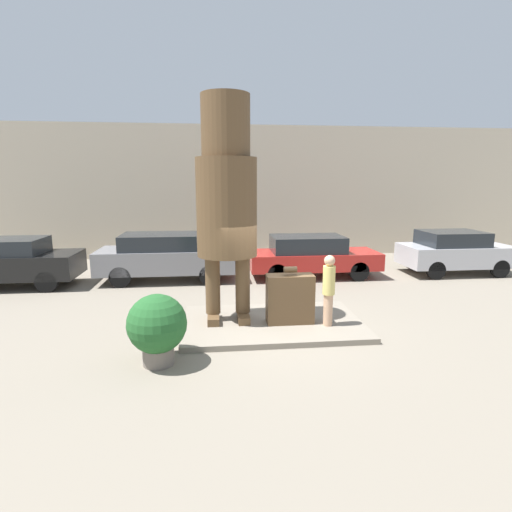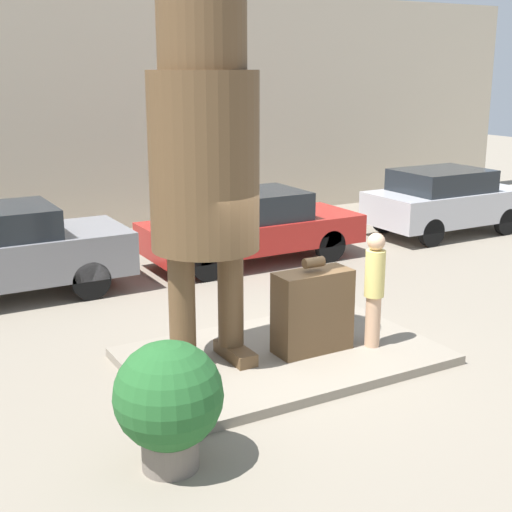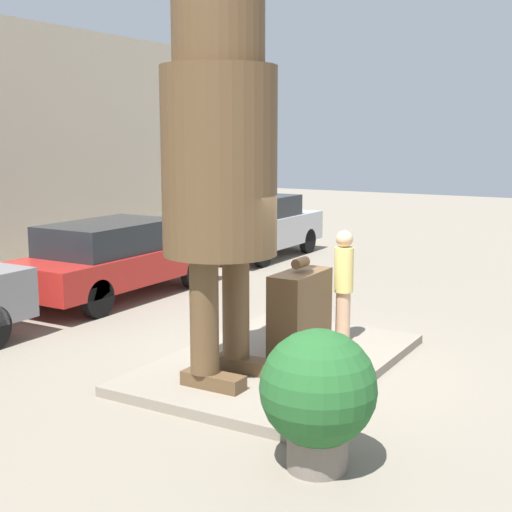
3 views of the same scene
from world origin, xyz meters
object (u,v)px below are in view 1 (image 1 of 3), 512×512
at_px(parked_car_red, 311,255).
at_px(parked_car_silver, 454,251).
at_px(tourist, 329,287).
at_px(parked_car_grey, 166,256).
at_px(planter_pot, 157,326).
at_px(statue_figure, 227,193).
at_px(giant_suitcase, 290,299).
at_px(parked_car_black, 15,261).

xyz_separation_m(parked_car_red, parked_car_silver, (5.58, -0.04, 0.05)).
bearing_deg(tourist, parked_car_grey, 128.92).
bearing_deg(planter_pot, tourist, 20.11).
bearing_deg(statue_figure, giant_suitcase, -14.67).
bearing_deg(parked_car_grey, parked_car_black, -175.77).
relative_size(parked_car_black, parked_car_silver, 1.00).
distance_m(tourist, parked_car_silver, 8.40).
distance_m(tourist, parked_car_grey, 6.94).
distance_m(statue_figure, planter_pot, 3.52).
distance_m(giant_suitcase, planter_pot, 3.36).
bearing_deg(parked_car_red, tourist, -99.81).
distance_m(parked_car_red, planter_pot, 8.21).
relative_size(statue_figure, tourist, 3.13).
xyz_separation_m(tourist, parked_car_black, (-9.29, 5.03, -0.19)).
bearing_deg(parked_car_grey, tourist, -51.08).
distance_m(tourist, parked_car_red, 5.43).
xyz_separation_m(parked_car_grey, parked_car_red, (5.28, -0.05, -0.08)).
height_order(tourist, parked_car_grey, tourist).
height_order(giant_suitcase, parked_car_silver, parked_car_silver).
xyz_separation_m(giant_suitcase, parked_car_silver, (7.37, 5.02, 0.14)).
xyz_separation_m(parked_car_black, parked_car_silver, (15.80, 0.28, -0.01)).
distance_m(statue_figure, parked_car_silver, 10.26).
bearing_deg(parked_car_red, parked_car_silver, -0.36).
bearing_deg(statue_figure, parked_car_red, 55.03).
xyz_separation_m(parked_car_black, parked_car_red, (10.22, 0.32, -0.05)).
height_order(statue_figure, parked_car_black, statue_figure).
distance_m(giant_suitcase, parked_car_silver, 8.92).
bearing_deg(parked_car_silver, statue_figure, -152.37).
bearing_deg(giant_suitcase, parked_car_black, 150.66).
bearing_deg(giant_suitcase, parked_car_silver, 34.25).
bearing_deg(parked_car_red, parked_car_black, -178.23).
relative_size(statue_figure, parked_car_grey, 1.11).
bearing_deg(parked_car_silver, giant_suitcase, -145.75).
relative_size(tourist, parked_car_silver, 0.42).
bearing_deg(parked_car_silver, planter_pot, -146.94).
relative_size(tourist, parked_car_grey, 0.35).
height_order(parked_car_grey, planter_pot, parked_car_grey).
bearing_deg(parked_car_silver, parked_car_red, 179.64).
bearing_deg(planter_pot, parked_car_silver, 33.06).
distance_m(statue_figure, tourist, 3.27).
distance_m(parked_car_grey, parked_car_silver, 10.86).
distance_m(parked_car_black, planter_pot, 8.46).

